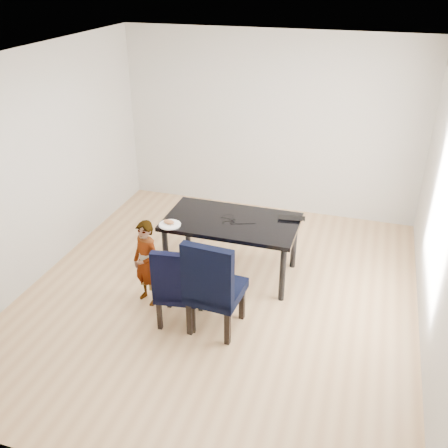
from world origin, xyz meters
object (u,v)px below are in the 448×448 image
(child, at_px, (146,263))
(plate, at_px, (170,225))
(chair_right, at_px, (216,283))
(laptop, at_px, (292,217))
(chair_left, at_px, (179,283))
(dining_table, at_px, (231,247))

(child, relative_size, plate, 3.95)
(chair_right, bearing_deg, laptop, 72.08)
(plate, relative_size, laptop, 0.80)
(child, bearing_deg, chair_right, 10.36)
(child, height_order, laptop, child)
(plate, bearing_deg, chair_right, -41.25)
(chair_left, relative_size, laptop, 2.95)
(plate, bearing_deg, child, -99.31)
(chair_right, height_order, child, chair_right)
(laptop, bearing_deg, chair_left, 47.28)
(dining_table, height_order, plate, plate)
(laptop, bearing_deg, chair_right, 60.64)
(chair_right, distance_m, child, 0.91)
(chair_right, relative_size, laptop, 3.42)
(plate, distance_m, laptop, 1.47)
(plate, xyz_separation_m, laptop, (1.34, 0.62, 0.01))
(chair_right, height_order, plate, chair_right)
(chair_right, distance_m, laptop, 1.44)
(plate, height_order, laptop, laptop)
(chair_left, xyz_separation_m, child, (-0.48, 0.21, 0.03))
(dining_table, relative_size, laptop, 4.92)
(chair_right, bearing_deg, chair_left, -174.77)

